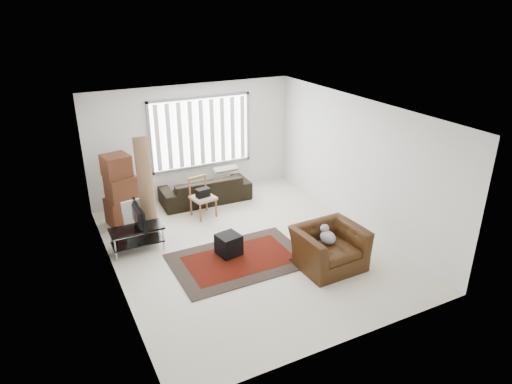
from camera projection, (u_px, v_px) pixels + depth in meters
room at (238, 154)px, 8.65m from camera, size 6.00×6.02×2.71m
persian_rug at (239, 260)px, 8.47m from camera, size 2.46×1.65×0.02m
tv_stand at (137, 234)px, 8.64m from camera, size 1.00×0.45×0.50m
tv at (135, 217)px, 8.50m from camera, size 0.10×0.81×0.46m
subwoofer at (229, 244)px, 8.57m from camera, size 0.47×0.47×0.40m
moving_boxes at (121, 192)px, 9.60m from camera, size 0.73×0.68×1.54m
white_flatpack at (139, 217)px, 9.27m from camera, size 0.62×0.30×0.77m
rolled_rug at (146, 188)px, 9.03m from camera, size 0.41×0.77×2.04m
sofa at (205, 185)px, 10.78m from camera, size 2.13×0.97×0.81m
side_chair at (203, 196)px, 10.01m from camera, size 0.55×0.55×0.89m
armchair at (329, 245)px, 8.13m from camera, size 1.19×1.04×0.86m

